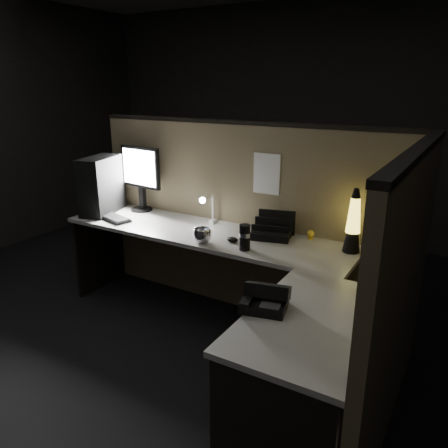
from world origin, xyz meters
The scene contains 17 objects.
floor centered at (0.00, 0.00, 0.00)m, with size 6.00×6.00×0.00m, color black.
room_shell centered at (0.00, 0.00, 1.62)m, with size 6.00×6.00×6.00m.
partition_back centered at (0.00, 0.93, 0.75)m, with size 2.66×0.06×1.50m, color brown.
partition_right centered at (1.33, 0.10, 0.75)m, with size 0.06×1.66×1.50m, color brown.
desk centered at (0.18, 0.25, 0.58)m, with size 2.60×1.60×0.73m.
pc_tower centered at (-1.17, 0.59, 0.97)m, with size 0.21×0.46×0.48m, color black.
monitor centered at (-0.93, 0.82, 1.06)m, with size 0.43×0.18×0.55m.
keyboard centered at (-0.99, 0.48, 0.74)m, with size 0.42×0.14×0.02m, color black.
mouse centered at (0.15, 0.51, 0.75)m, with size 0.09×0.06×0.03m, color black.
clip_lamp centered at (-0.19, 0.72, 0.87)m, with size 0.05×0.19×0.25m.
organizer centered at (0.35, 0.75, 0.78)m, with size 0.32×0.30×0.20m.
lava_lamp centered at (0.92, 0.75, 0.91)m, with size 0.12×0.12×0.43m.
travel_mug centered at (0.30, 0.42, 0.82)m, with size 0.08×0.08×0.18m, color black.
steel_mug centered at (-0.02, 0.39, 0.78)m, with size 0.13×0.13×0.10m, color #B2B1B8.
figurine centered at (0.61, 0.84, 0.77)m, with size 0.05×0.05×0.05m, color yellow.
pinned_paper centered at (0.22, 0.90, 1.16)m, with size 0.21×0.00×0.30m, color white.
desk_phone centered at (0.76, -0.23, 0.78)m, with size 0.26×0.26×0.13m.
Camera 1 is at (1.57, -2.00, 1.79)m, focal length 35.00 mm.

